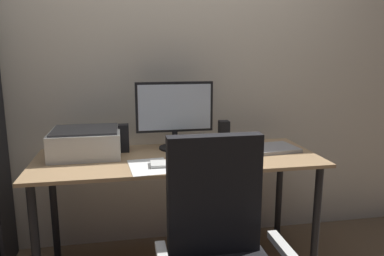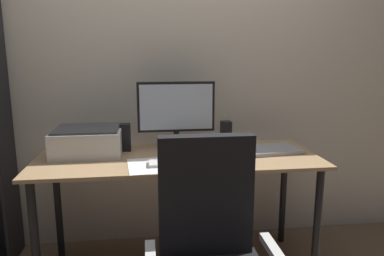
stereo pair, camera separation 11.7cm
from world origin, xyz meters
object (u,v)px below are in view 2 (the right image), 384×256
object	(u,v)px
desk	(178,170)
monitor	(176,111)
keyboard	(176,163)
speaker_left	(125,137)
laptop	(272,150)
coffee_mug	(187,147)
printer	(88,141)
mouse	(217,160)
speaker_right	(226,134)

from	to	relation	value
desk	monitor	world-z (taller)	monitor
desk	monitor	bearing A→B (deg)	87.80
desk	keyboard	bearing A→B (deg)	-99.75
monitor	keyboard	bearing A→B (deg)	-95.89
speaker_left	laptop	bearing A→B (deg)	-8.73
desk	coffee_mug	bearing A→B (deg)	24.00
keyboard	printer	bearing A→B (deg)	151.56
monitor	mouse	distance (m)	0.46
laptop	coffee_mug	bearing A→B (deg)	174.27
monitor	coffee_mug	xyz separation A→B (m)	(0.05, -0.15, -0.19)
keyboard	mouse	size ratio (longest dim) A/B	3.02
monitor	laptop	world-z (taller)	monitor
speaker_left	speaker_right	xyz separation A→B (m)	(0.64, 0.00, 0.00)
speaker_right	coffee_mug	bearing A→B (deg)	-151.58
desk	mouse	xyz separation A→B (m)	(0.20, -0.17, 0.10)
laptop	keyboard	bearing A→B (deg)	-168.63
speaker_left	monitor	bearing A→B (deg)	1.43
monitor	laptop	distance (m)	0.64
monitor	mouse	world-z (taller)	monitor
laptop	monitor	bearing A→B (deg)	159.23
laptop	speaker_right	distance (m)	0.31
speaker_left	speaker_right	distance (m)	0.64
coffee_mug	keyboard	bearing A→B (deg)	-113.26
printer	laptop	bearing A→B (deg)	-4.50
desk	coffee_mug	xyz separation A→B (m)	(0.05, 0.02, 0.13)
keyboard	printer	size ratio (longest dim) A/B	0.72
keyboard	coffee_mug	world-z (taller)	coffee_mug
speaker_right	printer	xyz separation A→B (m)	(-0.86, -0.05, -0.00)
keyboard	coffee_mug	distance (m)	0.21
desk	laptop	xyz separation A→B (m)	(0.59, 0.03, 0.10)
desk	monitor	xyz separation A→B (m)	(0.01, 0.18, 0.33)
keyboard	printer	distance (m)	0.58
desk	speaker_left	bearing A→B (deg)	151.25
desk	mouse	world-z (taller)	mouse
speaker_left	coffee_mug	bearing A→B (deg)	-21.92
desk	laptop	size ratio (longest dim) A/B	5.17
desk	speaker_left	distance (m)	0.39
keyboard	speaker_left	bearing A→B (deg)	131.24
keyboard	desk	bearing A→B (deg)	81.70
coffee_mug	laptop	distance (m)	0.54
laptop	speaker_left	xyz separation A→B (m)	(-0.90, 0.14, 0.07)
speaker_left	speaker_right	world-z (taller)	same
keyboard	mouse	xyz separation A→B (m)	(0.23, 0.00, 0.01)
monitor	speaker_left	distance (m)	0.35
coffee_mug	speaker_left	world-z (taller)	speaker_left
mouse	laptop	distance (m)	0.43
mouse	laptop	xyz separation A→B (m)	(0.39, 0.20, -0.01)
monitor	speaker_right	distance (m)	0.35
keyboard	laptop	size ratio (longest dim) A/B	0.91
mouse	speaker_right	distance (m)	0.36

